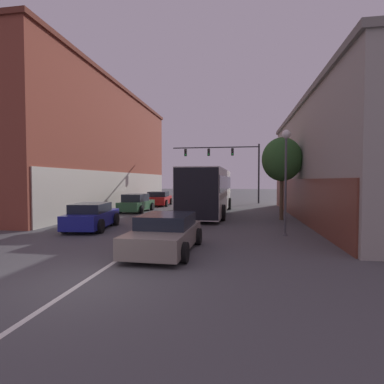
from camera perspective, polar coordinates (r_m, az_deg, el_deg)
The scene contains 12 objects.
ground_plane at distance 8.07m, azimuth -20.11°, elevation -15.94°, with size 160.00×160.00×0.00m, color #4C4C4F.
lane_center_line at distance 22.37m, azimuth -0.65°, elevation -4.16°, with size 0.14×42.45×0.01m.
building_left_brick at distance 29.74m, azimuth -19.90°, elevation 7.91°, with size 8.46×25.76×10.77m.
building_right_storefront at distance 21.96m, azimuth 29.53°, elevation 5.37°, with size 8.17×21.47×7.37m.
bus at distance 22.21m, azimuth 3.18°, elevation 0.55°, with size 3.11×11.63×3.28m.
hatchback_foreground at distance 10.68m, azimuth -5.12°, elevation -7.86°, with size 2.23×4.29×1.29m.
parked_car_left_near at distance 29.77m, azimuth -6.34°, elevation -1.29°, with size 2.33×4.01×1.39m.
parked_car_left_mid at distance 24.25m, azimuth -10.55°, elevation -2.12°, with size 2.03×4.20×1.42m.
parked_car_left_far at distance 16.19m, azimuth -18.53°, elevation -4.43°, with size 2.31×4.20×1.34m.
traffic_signal_gantry at distance 33.23m, azimuth 7.01°, elevation 6.27°, with size 9.56×0.36×6.43m.
street_lamp at distance 14.04m, azimuth 17.44°, elevation 4.86°, with size 0.39×0.39×4.75m.
street_tree_near at distance 19.72m, azimuth 16.77°, elevation 5.92°, with size 2.49×2.24×5.19m.
Camera 1 is at (3.77, -6.68, 2.50)m, focal length 28.00 mm.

